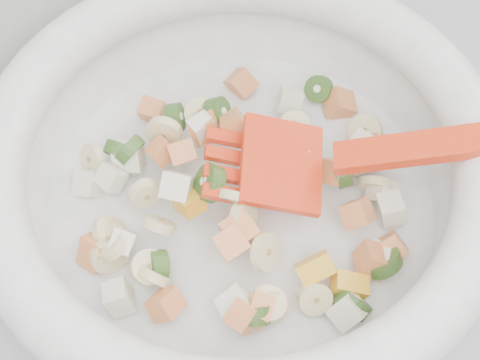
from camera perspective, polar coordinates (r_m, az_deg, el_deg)
counter at (r=1.02m, az=9.64°, el=-12.25°), size 2.00×0.60×0.90m
mixing_bowl at (r=0.52m, az=0.08°, el=0.57°), size 0.41×0.39×0.14m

